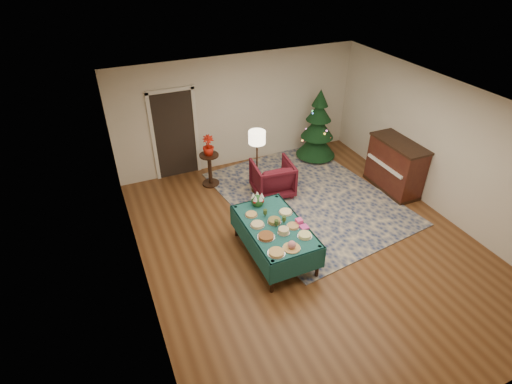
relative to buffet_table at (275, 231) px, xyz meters
name	(u,v)px	position (x,y,z in m)	size (l,w,h in m)	color
room_shell	(314,183)	(0.74, 0.03, 0.80)	(7.00, 7.00, 7.00)	#593319
doorway	(175,133)	(-0.86, 3.51, 0.55)	(1.08, 0.04, 2.16)	black
rug	(307,197)	(1.48, 1.37, -0.54)	(3.20, 4.20, 0.02)	navy
buffet_table	(275,231)	(0.00, 0.00, 0.00)	(1.03, 1.76, 0.68)	black
platter_0	(276,252)	(-0.29, -0.66, 0.16)	(0.29, 0.29, 0.04)	silver
platter_1	(292,246)	(-0.02, -0.65, 0.19)	(0.29, 0.29, 0.15)	silver
platter_2	(305,235)	(0.33, -0.47, 0.16)	(0.25, 0.25, 0.06)	silver
platter_3	(266,236)	(-0.28, -0.23, 0.16)	(0.31, 0.31, 0.05)	silver
platter_4	(284,231)	(0.04, -0.25, 0.18)	(0.21, 0.21, 0.09)	silver
platter_5	(293,226)	(0.27, -0.16, 0.15)	(0.24, 0.24, 0.04)	silver
platter_6	(257,225)	(-0.28, 0.11, 0.16)	(0.26, 0.26, 0.05)	silver
platter_7	(274,221)	(0.03, 0.08, 0.17)	(0.25, 0.25, 0.07)	silver
platter_8	(286,212)	(0.34, 0.25, 0.15)	(0.26, 0.26, 0.04)	silver
platter_9	(251,214)	(-0.26, 0.43, 0.15)	(0.24, 0.24, 0.04)	silver
goblet_0	(265,213)	(-0.06, 0.29, 0.22)	(0.07, 0.07, 0.16)	#2D471E
goblet_1	(284,220)	(0.16, -0.03, 0.22)	(0.07, 0.07, 0.16)	#2D471E
goblet_2	(276,224)	(-0.01, -0.07, 0.22)	(0.07, 0.07, 0.16)	#2D471E
napkin_stack	(304,227)	(0.43, -0.27, 0.15)	(0.14, 0.14, 0.04)	#DA3CA0
gift_box	(299,221)	(0.41, -0.12, 0.18)	(0.11, 0.11, 0.09)	#EA418F
centerpiece	(258,200)	(-0.03, 0.68, 0.25)	(0.25, 0.25, 0.28)	#1E4C1E
armchair	(273,177)	(0.85, 1.86, -0.11)	(0.84, 0.79, 0.87)	#50111C
floor_lamp	(257,141)	(0.56, 2.06, 0.72)	(0.36, 0.36, 1.49)	#A57F3F
side_table	(210,170)	(-0.30, 2.77, -0.17)	(0.44, 0.44, 0.78)	black
potted_plant	(209,149)	(-0.30, 2.77, 0.36)	(0.26, 0.46, 0.26)	red
christmas_tree	(318,128)	(2.61, 2.93, 0.27)	(1.11, 1.11, 1.83)	black
piano	(395,166)	(3.44, 0.95, 0.03)	(0.65, 1.36, 1.17)	black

